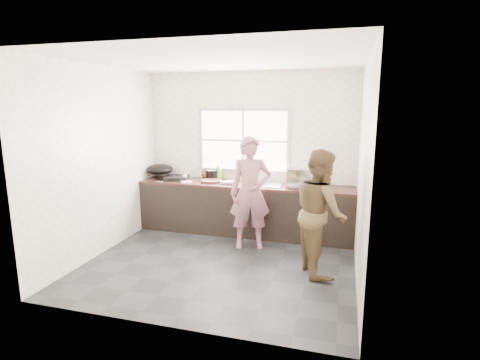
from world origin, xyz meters
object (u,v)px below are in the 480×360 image
(woman, at_px, (250,196))
(wok, at_px, (160,169))
(bowl_mince, at_px, (232,183))
(bowl_crabs, at_px, (294,186))
(person_side, at_px, (320,212))
(bottle_green, at_px, (219,171))
(burner, at_px, (177,178))
(bottle_brown_short, at_px, (206,174))
(bottle_brown_tall, at_px, (206,173))
(plate_food, at_px, (186,182))
(dish_rack, at_px, (297,178))
(pot_lid_right, at_px, (185,177))
(bowl_held, at_px, (261,183))
(pot_lid_left, at_px, (163,180))
(black_pot, at_px, (213,174))
(glass_jar, at_px, (185,177))
(cutting_board, at_px, (211,181))

(woman, height_order, wok, woman)
(bowl_mince, relative_size, bowl_crabs, 0.95)
(person_side, relative_size, bottle_green, 5.14)
(burner, bearing_deg, bottle_brown_short, 23.52)
(wok, bearing_deg, bottle_brown_tall, 8.76)
(plate_food, xyz_separation_m, wok, (-0.63, 0.25, 0.14))
(plate_food, bearing_deg, woman, -19.59)
(bottle_green, bearing_deg, dish_rack, -9.00)
(bottle_brown_tall, height_order, pot_lid_right, bottle_brown_tall)
(bottle_brown_short, bearing_deg, person_side, -34.35)
(bowl_crabs, relative_size, bottle_brown_short, 1.12)
(wok, bearing_deg, bowl_held, -4.33)
(burner, bearing_deg, bottle_brown_tall, 23.44)
(wok, distance_m, dish_rack, 2.49)
(bowl_crabs, relative_size, bowl_held, 1.16)
(dish_rack, height_order, pot_lid_left, dish_rack)
(black_pot, relative_size, glass_jar, 2.19)
(bowl_crabs, distance_m, wok, 2.47)
(wok, xyz_separation_m, dish_rack, (2.49, -0.09, -0.00))
(person_side, xyz_separation_m, bowl_held, (-1.03, 1.16, 0.08))
(wok, relative_size, pot_lid_left, 2.01)
(pot_lid_left, bearing_deg, bottle_brown_tall, 27.27)
(woman, bearing_deg, bottle_green, 115.15)
(bottle_green, bearing_deg, cutting_board, -101.05)
(black_pot, bearing_deg, glass_jar, -151.16)
(woman, relative_size, pot_lid_right, 5.98)
(cutting_board, relative_size, glass_jar, 3.35)
(person_side, relative_size, bowl_held, 8.98)
(dish_rack, distance_m, pot_lid_left, 2.33)
(cutting_board, height_order, bowl_crabs, bowl_crabs)
(bowl_mince, xyz_separation_m, bowl_held, (0.48, 0.04, 0.00))
(cutting_board, relative_size, bottle_brown_tall, 1.67)
(cutting_board, height_order, pot_lid_right, cutting_board)
(person_side, relative_size, wok, 3.33)
(bottle_brown_tall, distance_m, burner, 0.53)
(bowl_mince, xyz_separation_m, bottle_brown_short, (-0.59, 0.32, 0.07))
(dish_rack, bearing_deg, bottle_brown_tall, 157.81)
(plate_food, height_order, pot_lid_right, plate_food)
(bottle_brown_short, xyz_separation_m, dish_rack, (1.65, -0.22, 0.05))
(bowl_crabs, bearing_deg, bowl_held, 174.25)
(cutting_board, bearing_deg, bowl_crabs, -3.14)
(bottle_brown_tall, distance_m, wok, 0.86)
(cutting_board, relative_size, plate_food, 1.81)
(bottle_brown_short, bearing_deg, pot_lid_right, -176.59)
(bowl_crabs, xyz_separation_m, black_pot, (-1.49, 0.33, 0.05))
(burner, relative_size, pot_lid_left, 1.67)
(bowl_mince, bearing_deg, dish_rack, 5.18)
(bowl_crabs, bearing_deg, bottle_brown_tall, 168.45)
(bowl_mince, bearing_deg, bowl_crabs, -0.58)
(dish_rack, bearing_deg, burner, 165.10)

